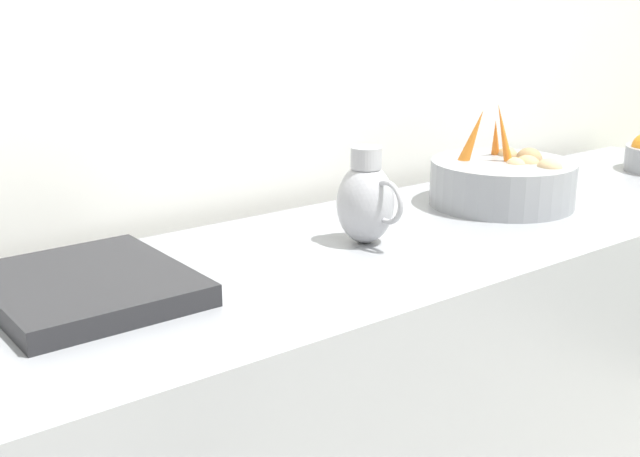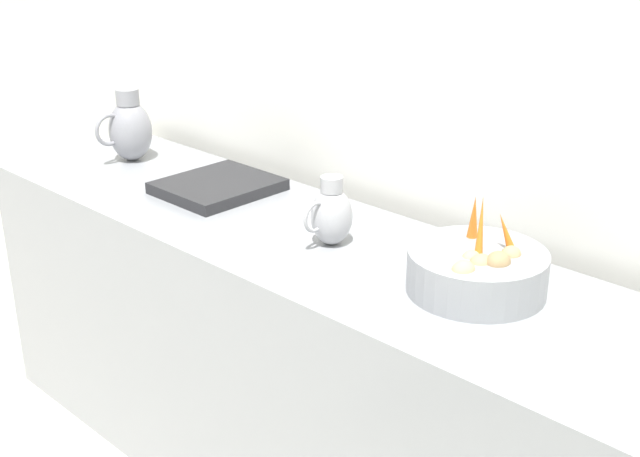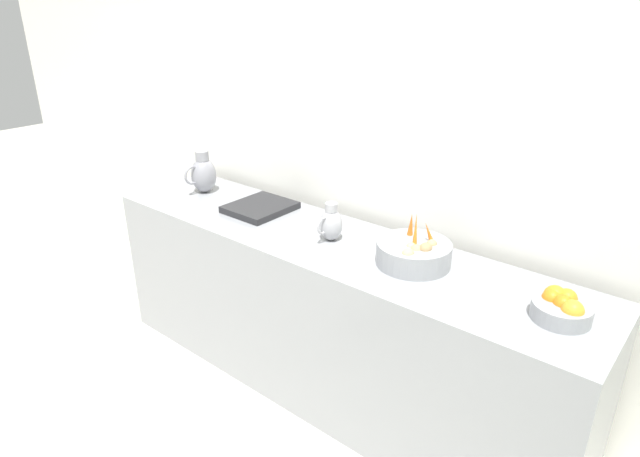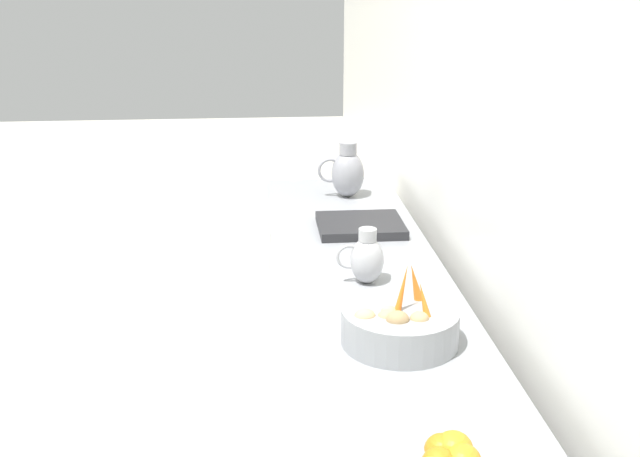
# 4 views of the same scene
# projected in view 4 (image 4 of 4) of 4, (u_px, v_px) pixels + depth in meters

# --- Properties ---
(tile_wall_left) EXTENTS (0.10, 8.42, 3.00)m
(tile_wall_left) POSITION_uv_depth(u_px,v_px,m) (557.00, 124.00, 1.95)
(tile_wall_left) COLOR white
(tile_wall_left) RESTS_ON ground_plane
(prep_counter) EXTENTS (0.60, 2.65, 0.87)m
(prep_counter) POSITION_uv_depth(u_px,v_px,m) (362.00, 395.00, 2.73)
(prep_counter) COLOR gray
(prep_counter) RESTS_ON ground_plane
(vegetable_colander) EXTENTS (0.33, 0.33, 0.24)m
(vegetable_colander) POSITION_uv_depth(u_px,v_px,m) (400.00, 325.00, 2.15)
(vegetable_colander) COLOR gray
(vegetable_colander) RESTS_ON prep_counter
(metal_pitcher_tall) EXTENTS (0.21, 0.15, 0.25)m
(metal_pitcher_tall) POSITION_uv_depth(u_px,v_px,m) (347.00, 172.00, 3.52)
(metal_pitcher_tall) COLOR gray
(metal_pitcher_tall) RESTS_ON prep_counter
(metal_pitcher_short) EXTENTS (0.16, 0.11, 0.19)m
(metal_pitcher_short) POSITION_uv_depth(u_px,v_px,m) (366.00, 258.00, 2.56)
(metal_pitcher_short) COLOR #A3A3A8
(metal_pitcher_short) RESTS_ON prep_counter
(counter_sink_basin) EXTENTS (0.34, 0.30, 0.04)m
(counter_sink_basin) POSITION_uv_depth(u_px,v_px,m) (360.00, 225.00, 3.10)
(counter_sink_basin) COLOR #232326
(counter_sink_basin) RESTS_ON prep_counter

